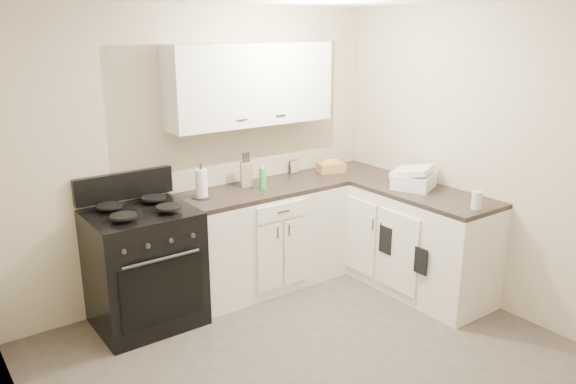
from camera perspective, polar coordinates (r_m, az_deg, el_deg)
floor at (r=4.09m, az=4.56°, el=-18.19°), size 3.60×3.60×0.00m
wall_back at (r=4.98m, az=-8.66°, el=3.85°), size 3.60×0.00×3.60m
wall_right at (r=4.87m, az=21.27°, el=2.61°), size 0.00×3.60×3.60m
wall_left at (r=2.78m, az=-24.59°, el=-7.85°), size 0.00×3.60×3.60m
base_cabinets_back at (r=5.17m, az=-2.55°, el=-4.77°), size 1.55×0.60×0.90m
base_cabinets_right at (r=5.37m, az=11.02°, el=-4.27°), size 0.60×1.90×0.90m
countertop_back at (r=5.02m, az=-2.61°, el=0.24°), size 1.55×0.60×0.04m
countertop_right at (r=5.22m, az=11.30°, el=0.56°), size 0.60×1.90×0.04m
upper_cabinets at (r=4.97m, az=-3.73°, el=10.87°), size 1.55×0.30×0.70m
stove at (r=4.66m, az=-14.40°, el=-7.63°), size 0.81×0.69×0.98m
knife_block at (r=5.04m, az=-4.25°, el=1.80°), size 0.13×0.12×0.22m
paper_towel at (r=4.74m, az=-8.79°, el=0.85°), size 0.13×0.13×0.24m
soap_bottle at (r=4.95m, az=-2.60°, el=1.37°), size 0.07×0.07×0.19m
picture_frame at (r=5.50m, az=0.61°, el=2.61°), size 0.10×0.04×0.13m
wicker_basket at (r=5.56m, az=4.40°, el=2.49°), size 0.30×0.24×0.09m
countertop_grill at (r=5.11m, az=12.65°, el=1.11°), size 0.44×0.43×0.13m
glass_jar at (r=4.65m, az=18.64°, el=-0.79°), size 0.11×0.11×0.14m
oven_mitt_near at (r=4.79m, az=13.34°, el=-6.84°), size 0.02×0.13×0.22m
oven_mitt_far at (r=5.02m, az=9.89°, el=-4.82°), size 0.02×0.14×0.25m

